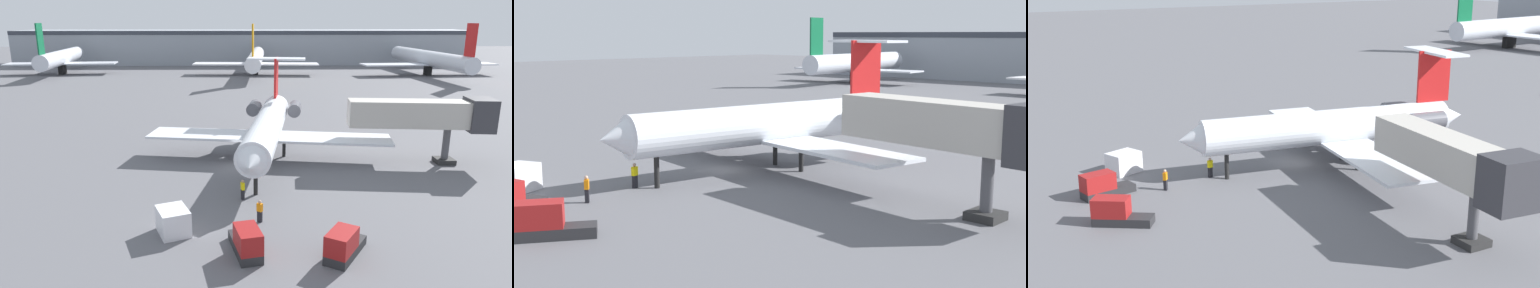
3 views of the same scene
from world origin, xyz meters
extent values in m
cube|color=#5B5B60|center=(0.00, 0.00, -0.05)|extent=(400.00, 400.00, 0.10)
cylinder|color=silver|center=(2.37, 1.62, 3.60)|extent=(6.22, 22.45, 2.96)
cone|color=silver|center=(0.61, -10.18, 3.60)|extent=(3.11, 2.59, 2.82)
cone|color=silver|center=(4.15, 13.51, 3.60)|extent=(2.88, 2.94, 2.52)
cube|color=silver|center=(9.09, 1.62, 2.42)|extent=(12.04, 6.05, 0.24)
cube|color=silver|center=(-4.06, 3.59, 2.42)|extent=(12.04, 6.05, 0.24)
cylinder|color=#595960|center=(5.93, 9.30, 4.00)|extent=(1.96, 3.39, 1.50)
cylinder|color=#595960|center=(1.21, 10.01, 4.00)|extent=(1.96, 3.39, 1.50)
cube|color=red|center=(3.87, 11.63, 7.38)|extent=(0.71, 3.20, 4.59)
cube|color=silver|center=(3.87, 11.63, 9.57)|extent=(7.08, 3.38, 0.20)
cylinder|color=black|center=(1.02, -7.41, 1.06)|extent=(0.36, 0.36, 2.12)
cylinder|color=black|center=(4.25, 3.36, 1.06)|extent=(0.36, 0.36, 2.12)
cylinder|color=black|center=(1.08, 3.83, 1.06)|extent=(0.36, 0.36, 2.12)
cube|color=#B7B2A8|center=(17.05, 1.07, 5.06)|extent=(13.31, 3.82, 2.60)
cube|color=#333338|center=(23.19, 0.49, 5.06)|extent=(2.69, 3.41, 3.20)
cylinder|color=#4C4C51|center=(20.32, 0.76, 1.88)|extent=(0.70, 0.70, 3.76)
cube|color=#262626|center=(20.32, 0.76, 0.25)|extent=(1.80, 1.80, 0.50)
cube|color=black|center=(1.20, -12.73, 0.42)|extent=(0.40, 0.39, 0.85)
cube|color=orange|center=(1.20, -12.73, 1.15)|extent=(0.48, 0.45, 0.60)
sphere|color=tan|center=(1.20, -12.73, 1.57)|extent=(0.24, 0.24, 0.24)
cube|color=black|center=(-0.05, -8.44, 0.42)|extent=(0.32, 0.37, 0.85)
cube|color=yellow|center=(-0.05, -8.44, 1.15)|extent=(0.36, 0.46, 0.60)
sphere|color=tan|center=(-0.05, -8.44, 1.57)|extent=(0.24, 0.24, 0.24)
cube|color=#262628|center=(6.40, -17.48, 0.30)|extent=(3.31, 4.13, 0.60)
cube|color=maroon|center=(5.98, -18.16, 1.25)|extent=(2.46, 2.78, 1.30)
cube|color=#262628|center=(0.15, -16.92, 0.30)|extent=(2.29, 4.22, 0.60)
cube|color=maroon|center=(0.34, -17.70, 1.25)|extent=(1.92, 2.66, 1.30)
cube|color=silver|center=(-4.73, -14.34, 0.89)|extent=(2.74, 3.03, 1.78)
cylinder|color=silver|center=(-48.10, 78.47, 4.29)|extent=(7.13, 33.28, 3.78)
cube|color=#0C5933|center=(-46.62, 64.01, 9.68)|extent=(0.71, 4.01, 7.00)
cube|color=silver|center=(-48.10, 78.47, 2.80)|extent=(28.24, 8.80, 0.30)
cube|color=black|center=(-48.10, 78.47, 1.20)|extent=(1.20, 2.80, 2.40)
camera|label=1|loc=(0.30, -42.75, 14.17)|focal=31.86mm
camera|label=2|loc=(36.84, -32.87, 10.19)|focal=46.64mm
camera|label=3|loc=(47.47, -27.72, 17.17)|focal=45.48mm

